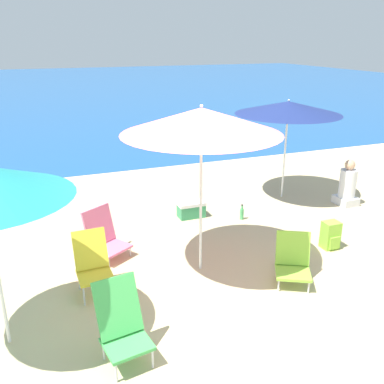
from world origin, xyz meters
The scene contains 12 objects.
ground_plane centered at (0.00, 0.00, 0.00)m, with size 60.00×60.00×0.00m, color #D1BA89.
sea_water centered at (0.00, 25.60, 0.00)m, with size 60.00×40.00×0.01m.
beach_umbrella_navy centered at (2.66, 2.63, 1.84)m, with size 2.07×2.07×2.00m.
beach_umbrella_pink centered at (-0.03, 0.52, 2.12)m, with size 2.09×2.09×2.33m.
beach_chair_yellow centered at (-1.53, 0.50, 0.41)m, with size 0.44×0.56×0.79m.
beach_chair_green centered at (-1.45, -0.86, 0.42)m, with size 0.53×0.61×0.84m.
beach_chair_lime centered at (1.00, -0.22, 0.31)m, with size 0.64×0.66×0.66m.
beach_chair_pink centered at (-1.23, 1.39, 0.33)m, with size 0.71×0.72×0.75m.
person_seated_near centered at (3.60, 1.81, 0.37)m, with size 0.37×0.43×0.91m.
backpack_lime centered at (2.10, 0.38, 0.21)m, with size 0.25×0.24×0.44m.
water_bottle centered at (1.33, 1.88, 0.11)m, with size 0.07×0.07×0.29m.
cooler_box centered at (0.52, 2.32, 0.15)m, with size 0.49×0.28×0.29m.
Camera 1 is at (-2.09, -4.47, 3.11)m, focal length 40.00 mm.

